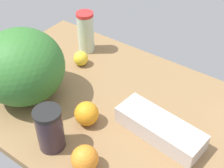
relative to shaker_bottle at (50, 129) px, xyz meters
The scene contains 8 objects.
countertop 29.13cm from the shaker_bottle, 80.70° to the left, with size 120.00×76.00×3.00cm, color olive.
shaker_bottle is the anchor object (origin of this frame).
egg_carton 36.07cm from the shaker_bottle, 43.12° to the left, with size 30.81×10.96×6.42cm, color beige.
watermelon 28.63cm from the shaker_bottle, 153.66° to the left, with size 31.13×31.13×27.65cm, color #32702D.
tumbler_cup 57.15cm from the shaker_bottle, 118.05° to the left, with size 7.67×7.67×18.99cm.
orange_loose 15.27cm from the shaker_bottle, 79.59° to the left, with size 8.59×8.59×8.59cm, color orange.
orange_beside_bowl 14.70cm from the shaker_bottle, ahead, with size 8.43×8.43×8.43cm, color orange.
lemon_far_back 45.61cm from the shaker_bottle, 118.22° to the left, with size 6.41×6.41×6.41cm, color yellow.
Camera 1 is at (50.01, -69.37, 84.36)cm, focal length 50.00 mm.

